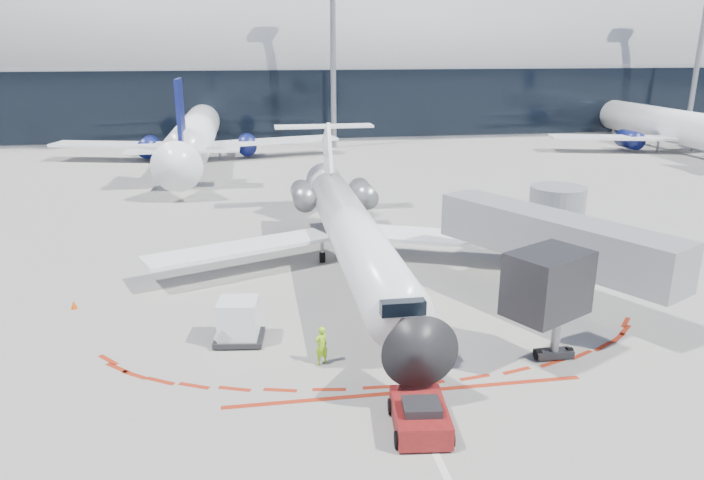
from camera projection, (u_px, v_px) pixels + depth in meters
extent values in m
plane|color=slate|center=(357.00, 284.00, 34.76)|extent=(260.00, 260.00, 0.00)
cube|color=silver|center=(352.00, 271.00, 36.64)|extent=(0.25, 40.00, 0.01)
cube|color=#9B2510|center=(407.00, 392.00, 23.92)|extent=(14.00, 0.25, 0.01)
cube|color=gray|center=(286.00, 98.00, 94.54)|extent=(150.00, 24.00, 10.00)
cylinder|color=gray|center=(285.00, 63.00, 93.05)|extent=(150.00, 24.00, 24.00)
cube|color=black|center=(291.00, 105.00, 83.18)|extent=(150.00, 0.20, 9.00)
cube|color=gray|center=(553.00, 238.00, 30.80)|extent=(8.22, 12.61, 2.30)
cube|color=black|center=(548.00, 283.00, 24.93)|extent=(3.86, 3.44, 2.60)
cylinder|color=gray|center=(556.00, 332.00, 26.14)|extent=(0.36, 0.36, 2.40)
cube|color=black|center=(554.00, 354.00, 26.44)|extent=(1.60, 0.60, 0.30)
cylinder|color=gray|center=(555.00, 227.00, 37.03)|extent=(3.20, 3.20, 4.80)
cylinder|color=black|center=(551.00, 261.00, 37.67)|extent=(4.00, 4.00, 0.50)
cylinder|color=gray|center=(333.00, 46.00, 77.03)|extent=(0.70, 0.70, 25.00)
cylinder|color=gray|center=(700.00, 46.00, 84.56)|extent=(0.70, 0.70, 25.00)
cylinder|color=white|center=(354.00, 235.00, 35.25)|extent=(2.79, 22.71, 2.79)
cone|color=black|center=(410.00, 334.00, 23.19)|extent=(2.79, 2.89, 2.79)
cone|color=white|center=(326.00, 185.00, 47.70)|extent=(2.79, 3.72, 2.79)
cube|color=black|center=(400.00, 303.00, 24.57)|extent=(1.75, 1.45, 0.57)
cube|color=white|center=(240.00, 248.00, 36.02)|extent=(11.06, 6.55, 0.32)
cube|color=white|center=(454.00, 238.00, 37.95)|extent=(11.06, 6.55, 0.32)
cube|color=white|center=(328.00, 155.00, 45.99)|extent=(0.26, 4.84, 4.93)
cube|color=white|center=(324.00, 126.00, 47.48)|extent=(7.43, 1.65, 0.17)
cylinder|color=slate|center=(303.00, 195.00, 43.42)|extent=(1.55, 3.51, 1.55)
cylinder|color=slate|center=(363.00, 193.00, 44.05)|extent=(1.55, 3.51, 1.55)
cylinder|color=black|center=(390.00, 346.00, 26.94)|extent=(0.23, 0.58, 0.58)
cylinder|color=black|center=(322.00, 257.00, 38.08)|extent=(0.31, 0.66, 0.66)
cylinder|color=black|center=(372.00, 255.00, 38.54)|extent=(0.31, 0.66, 0.66)
cylinder|color=gray|center=(390.00, 340.00, 26.85)|extent=(0.19, 0.19, 1.14)
cube|color=#600D10|center=(420.00, 416.00, 21.48)|extent=(2.10, 3.06, 0.81)
cube|color=black|center=(422.00, 407.00, 21.06)|extent=(1.37, 1.21, 0.31)
cylinder|color=gray|center=(412.00, 391.00, 23.42)|extent=(0.34, 2.34, 0.09)
cylinder|color=black|center=(398.00, 440.00, 20.55)|extent=(0.31, 0.60, 0.58)
cylinder|color=black|center=(450.00, 438.00, 20.64)|extent=(0.31, 0.60, 0.58)
cylinder|color=black|center=(392.00, 407.00, 22.44)|extent=(0.31, 0.60, 0.58)
cylinder|color=black|center=(439.00, 405.00, 22.53)|extent=(0.31, 0.60, 0.58)
imported|color=#93D916|center=(321.00, 345.00, 25.81)|extent=(0.73, 0.64, 1.68)
cube|color=black|center=(240.00, 338.00, 27.92)|extent=(2.33, 2.05, 0.23)
cube|color=silver|center=(238.00, 318.00, 27.63)|extent=(1.88, 1.79, 1.69)
cylinder|color=black|center=(218.00, 347.00, 27.26)|extent=(0.13, 0.22, 0.21)
cylinder|color=black|center=(257.00, 346.00, 27.31)|extent=(0.13, 0.22, 0.21)
cylinder|color=black|center=(223.00, 333.00, 28.57)|extent=(0.13, 0.22, 0.21)
cylinder|color=black|center=(260.00, 333.00, 28.62)|extent=(0.13, 0.22, 0.21)
cone|color=#D64504|center=(74.00, 305.00, 31.40)|extent=(0.31, 0.31, 0.44)
cone|color=#D64504|center=(430.00, 341.00, 27.53)|extent=(0.31, 0.31, 0.43)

